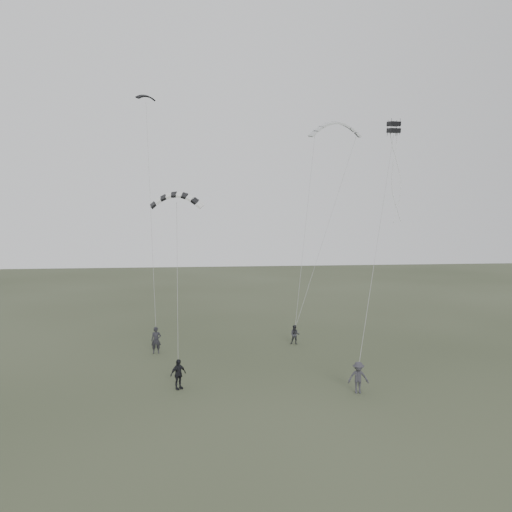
{
  "coord_description": "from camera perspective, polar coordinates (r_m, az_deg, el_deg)",
  "views": [
    {
      "loc": [
        -3.32,
        -28.78,
        9.85
      ],
      "look_at": [
        0.66,
        5.26,
        7.16
      ],
      "focal_mm": 35.0,
      "sensor_mm": 36.0,
      "label": 1
    }
  ],
  "objects": [
    {
      "name": "flyer_center",
      "position": [
        29.63,
        -8.88,
        -13.2
      ],
      "size": [
        1.07,
        0.94,
        1.74
      ],
      "primitive_type": "imported",
      "rotation": [
        0.0,
        0.0,
        0.62
      ],
      "color": "black",
      "rests_on": "ground"
    },
    {
      "name": "kite_pale_large",
      "position": [
        44.35,
        9.1,
        14.78
      ],
      "size": [
        4.52,
        1.51,
        2.0
      ],
      "primitive_type": null,
      "rotation": [
        0.26,
        0.0,
        -0.02
      ],
      "color": "#B7BABC",
      "rests_on": "flyer_right"
    },
    {
      "name": "kite_striped",
      "position": [
        31.61,
        -9.07,
        6.95
      ],
      "size": [
        3.3,
        1.42,
        1.45
      ],
      "primitive_type": null,
      "rotation": [
        0.36,
        0.0,
        -0.07
      ],
      "color": "black",
      "rests_on": "flyer_center"
    },
    {
      "name": "flyer_right",
      "position": [
        39.16,
        4.47,
        -8.96
      ],
      "size": [
        0.86,
        0.75,
        1.5
      ],
      "primitive_type": "imported",
      "rotation": [
        0.0,
        0.0,
        -0.28
      ],
      "color": "#29292E",
      "rests_on": "ground"
    },
    {
      "name": "flyer_far",
      "position": [
        29.24,
        11.61,
        -13.45
      ],
      "size": [
        1.23,
        0.82,
        1.78
      ],
      "primitive_type": "imported",
      "rotation": [
        0.0,
        0.0,
        -0.15
      ],
      "color": "#2E2E34",
      "rests_on": "ground"
    },
    {
      "name": "ground",
      "position": [
        30.6,
        -0.08,
        -14.28
      ],
      "size": [
        140.0,
        140.0,
        0.0
      ],
      "primitive_type": "plane",
      "color": "#303623",
      "rests_on": "ground"
    },
    {
      "name": "kite_box",
      "position": [
        35.63,
        15.46,
        14.0
      ],
      "size": [
        0.79,
        0.86,
        0.82
      ],
      "primitive_type": null,
      "rotation": [
        0.12,
        0.0,
        0.13
      ],
      "color": "black",
      "rests_on": "flyer_far"
    },
    {
      "name": "kite_dark_small",
      "position": [
        39.38,
        -12.48,
        17.42
      ],
      "size": [
        1.51,
        1.22,
        0.61
      ],
      "primitive_type": null,
      "rotation": [
        0.39,
        0.0,
        0.54
      ],
      "color": "black",
      "rests_on": "flyer_left"
    },
    {
      "name": "flyer_left",
      "position": [
        37.21,
        -11.34,
        -9.41
      ],
      "size": [
        0.72,
        0.48,
        1.93
      ],
      "primitive_type": "imported",
      "rotation": [
        0.0,
        0.0,
        0.03
      ],
      "color": "black",
      "rests_on": "ground"
    }
  ]
}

